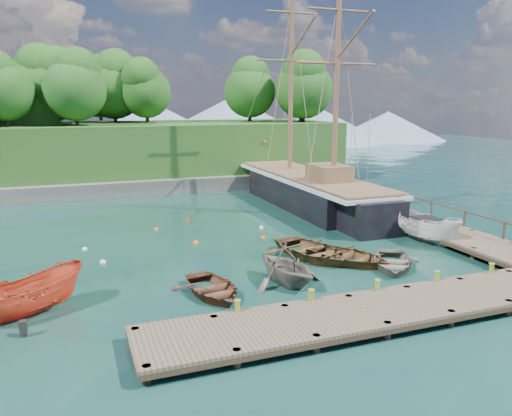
{
  "coord_description": "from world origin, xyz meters",
  "views": [
    {
      "loc": [
        -9.34,
        -21.31,
        8.14
      ],
      "look_at": [
        0.68,
        5.47,
        2.0
      ],
      "focal_mm": 35.0,
      "sensor_mm": 36.0,
      "label": 1
    }
  ],
  "objects_px": {
    "rowboat_1": "(286,283)",
    "schooner": "(309,193)",
    "motorboat_orange": "(31,314)",
    "rowboat_3": "(392,268)",
    "rowboat_4": "(311,257)",
    "rowboat_0": "(212,295)",
    "rowboat_2": "(348,263)",
    "cabin_boat_white": "(425,241)"
  },
  "relations": [
    {
      "from": "rowboat_1",
      "to": "schooner",
      "type": "xyz_separation_m",
      "value": [
        8.62,
        14.93,
        1.07
      ]
    },
    {
      "from": "motorboat_orange",
      "to": "rowboat_3",
      "type": "bearing_deg",
      "value": -120.86
    },
    {
      "from": "rowboat_1",
      "to": "rowboat_4",
      "type": "bearing_deg",
      "value": 34.52
    },
    {
      "from": "rowboat_0",
      "to": "rowboat_2",
      "type": "height_order",
      "value": "rowboat_2"
    },
    {
      "from": "rowboat_2",
      "to": "motorboat_orange",
      "type": "distance_m",
      "value": 14.97
    },
    {
      "from": "rowboat_0",
      "to": "rowboat_1",
      "type": "bearing_deg",
      "value": -4.87
    },
    {
      "from": "rowboat_2",
      "to": "schooner",
      "type": "distance_m",
      "value": 14.06
    },
    {
      "from": "rowboat_1",
      "to": "rowboat_2",
      "type": "relative_size",
      "value": 0.85
    },
    {
      "from": "rowboat_0",
      "to": "rowboat_2",
      "type": "relative_size",
      "value": 0.88
    },
    {
      "from": "rowboat_3",
      "to": "rowboat_4",
      "type": "bearing_deg",
      "value": 168.76
    },
    {
      "from": "cabin_boat_white",
      "to": "rowboat_0",
      "type": "bearing_deg",
      "value": -172.38
    },
    {
      "from": "rowboat_0",
      "to": "rowboat_4",
      "type": "relative_size",
      "value": 0.79
    },
    {
      "from": "rowboat_2",
      "to": "rowboat_4",
      "type": "xyz_separation_m",
      "value": [
        -1.41,
        1.45,
        0.0
      ]
    },
    {
      "from": "motorboat_orange",
      "to": "cabin_boat_white",
      "type": "xyz_separation_m",
      "value": [
        21.22,
        3.06,
        0.0
      ]
    },
    {
      "from": "motorboat_orange",
      "to": "cabin_boat_white",
      "type": "height_order",
      "value": "cabin_boat_white"
    },
    {
      "from": "motorboat_orange",
      "to": "rowboat_2",
      "type": "bearing_deg",
      "value": -115.45
    },
    {
      "from": "rowboat_2",
      "to": "rowboat_4",
      "type": "relative_size",
      "value": 0.9
    },
    {
      "from": "rowboat_1",
      "to": "cabin_boat_white",
      "type": "xyz_separation_m",
      "value": [
        10.54,
        3.49,
        0.0
      ]
    },
    {
      "from": "rowboat_3",
      "to": "motorboat_orange",
      "type": "xyz_separation_m",
      "value": [
        -16.56,
        0.26,
        0.0
      ]
    },
    {
      "from": "rowboat_1",
      "to": "rowboat_3",
      "type": "height_order",
      "value": "rowboat_1"
    },
    {
      "from": "rowboat_4",
      "to": "rowboat_0",
      "type": "bearing_deg",
      "value": -165.3
    },
    {
      "from": "rowboat_0",
      "to": "rowboat_4",
      "type": "distance_m",
      "value": 7.09
    },
    {
      "from": "rowboat_2",
      "to": "rowboat_4",
      "type": "distance_m",
      "value": 2.02
    },
    {
      "from": "rowboat_3",
      "to": "schooner",
      "type": "relative_size",
      "value": 0.15
    },
    {
      "from": "rowboat_3",
      "to": "schooner",
      "type": "distance_m",
      "value": 15.04
    },
    {
      "from": "rowboat_0",
      "to": "rowboat_4",
      "type": "bearing_deg",
      "value": 19.71
    },
    {
      "from": "rowboat_0",
      "to": "motorboat_orange",
      "type": "relative_size",
      "value": 0.86
    },
    {
      "from": "cabin_boat_white",
      "to": "schooner",
      "type": "bearing_deg",
      "value": 92.65
    },
    {
      "from": "rowboat_1",
      "to": "schooner",
      "type": "height_order",
      "value": "schooner"
    },
    {
      "from": "rowboat_4",
      "to": "rowboat_2",
      "type": "bearing_deg",
      "value": -58.03
    },
    {
      "from": "rowboat_1",
      "to": "cabin_boat_white",
      "type": "relative_size",
      "value": 0.75
    },
    {
      "from": "rowboat_2",
      "to": "schooner",
      "type": "xyz_separation_m",
      "value": [
        4.38,
        13.32,
        1.07
      ]
    },
    {
      "from": "rowboat_4",
      "to": "cabin_boat_white",
      "type": "distance_m",
      "value": 7.72
    },
    {
      "from": "rowboat_3",
      "to": "rowboat_4",
      "type": "height_order",
      "value": "rowboat_4"
    },
    {
      "from": "rowboat_0",
      "to": "rowboat_4",
      "type": "height_order",
      "value": "rowboat_4"
    },
    {
      "from": "schooner",
      "to": "motorboat_orange",
      "type": "bearing_deg",
      "value": -143.06
    },
    {
      "from": "rowboat_0",
      "to": "rowboat_3",
      "type": "height_order",
      "value": "rowboat_3"
    },
    {
      "from": "rowboat_0",
      "to": "motorboat_orange",
      "type": "xyz_separation_m",
      "value": [
        -7.19,
        0.57,
        0.0
      ]
    },
    {
      "from": "rowboat_2",
      "to": "rowboat_3",
      "type": "height_order",
      "value": "rowboat_2"
    },
    {
      "from": "rowboat_1",
      "to": "rowboat_3",
      "type": "distance_m",
      "value": 5.88
    },
    {
      "from": "rowboat_1",
      "to": "rowboat_2",
      "type": "distance_m",
      "value": 4.54
    },
    {
      "from": "schooner",
      "to": "rowboat_3",
      "type": "bearing_deg",
      "value": -100.49
    }
  ]
}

